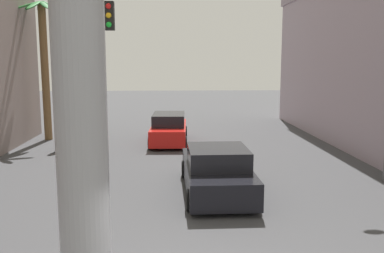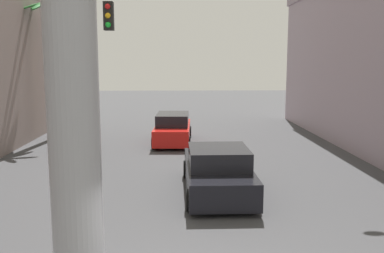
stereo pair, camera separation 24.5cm
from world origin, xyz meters
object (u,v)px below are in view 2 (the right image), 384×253
at_px(car_far, 173,129).
at_px(palm_tree_far_left, 49,56).
at_px(neon_sign_pole, 69,6).
at_px(car_lead, 217,172).
at_px(pedestrian_far_left, 62,130).

height_order(car_far, palm_tree_far_left, palm_tree_far_left).
distance_m(neon_sign_pole, car_far, 16.61).
height_order(neon_sign_pole, car_far, neon_sign_pole).
bearing_deg(car_far, neon_sign_pole, -94.54).
xyz_separation_m(car_lead, pedestrian_far_left, (-6.85, 7.00, 0.27)).
distance_m(car_lead, car_far, 8.94).
height_order(palm_tree_far_left, pedestrian_far_left, palm_tree_far_left).
bearing_deg(neon_sign_pole, palm_tree_far_left, 107.34).
relative_size(car_lead, palm_tree_far_left, 0.68).
height_order(neon_sign_pole, pedestrian_far_left, neon_sign_pole).
distance_m(neon_sign_pole, car_lead, 8.85).
relative_size(car_far, palm_tree_far_left, 0.64).
bearing_deg(neon_sign_pole, car_lead, 68.59).
bearing_deg(palm_tree_far_left, car_lead, -50.92).
height_order(neon_sign_pole, car_lead, neon_sign_pole).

